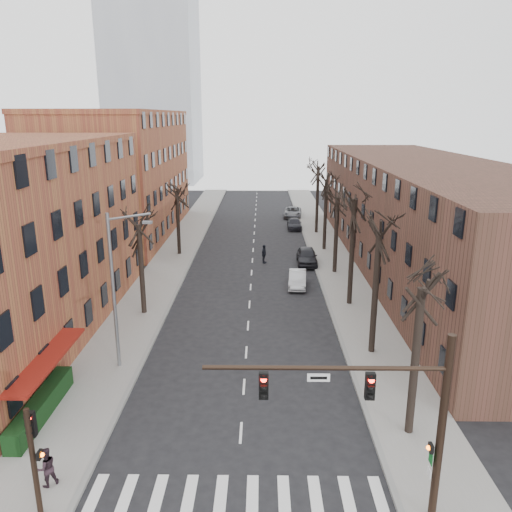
{
  "coord_description": "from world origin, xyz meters",
  "views": [
    {
      "loc": [
        0.92,
        -15.64,
        13.92
      ],
      "look_at": [
        0.51,
        19.48,
        4.0
      ],
      "focal_mm": 35.0,
      "sensor_mm": 36.0,
      "label": 1
    }
  ],
  "objects": [
    {
      "name": "building_left_far",
      "position": [
        -16.0,
        44.0,
        7.0
      ],
      "size": [
        12.0,
        28.0,
        14.0
      ],
      "primitive_type": "cube",
      "color": "brown",
      "rests_on": "ground"
    },
    {
      "name": "tree_right_a",
      "position": [
        7.6,
        4.0,
        0.0
      ],
      "size": [
        5.2,
        5.2,
        10.0
      ],
      "primitive_type": null,
      "color": "black",
      "rests_on": "ground"
    },
    {
      "name": "parked_car_far",
      "position": [
        5.3,
        54.09,
        0.71
      ],
      "size": [
        2.87,
        5.33,
        1.42
      ],
      "primitive_type": "imported",
      "rotation": [
        0.0,
        0.0,
        -0.1
      ],
      "color": "slate",
      "rests_on": "ground"
    },
    {
      "name": "parked_car_near",
      "position": [
        5.3,
        30.84,
        0.8
      ],
      "size": [
        1.99,
        4.75,
        1.61
      ],
      "primitive_type": "imported",
      "rotation": [
        0.0,
        0.0,
        -0.02
      ],
      "color": "black",
      "rests_on": "ground"
    },
    {
      "name": "parked_car_mid",
      "position": [
        5.08,
        46.56,
        0.63
      ],
      "size": [
        1.85,
        4.37,
        1.26
      ],
      "primitive_type": "imported",
      "rotation": [
        0.0,
        0.0,
        -0.02
      ],
      "color": "black",
      "rests_on": "ground"
    },
    {
      "name": "tree_right_d",
      "position": [
        7.6,
        28.0,
        0.0
      ],
      "size": [
        5.2,
        5.2,
        10.0
      ],
      "primitive_type": null,
      "color": "black",
      "rests_on": "ground"
    },
    {
      "name": "signal_mast_arm",
      "position": [
        5.45,
        -1.0,
        4.4
      ],
      "size": [
        8.14,
        0.3,
        7.2
      ],
      "color": "black",
      "rests_on": "ground"
    },
    {
      "name": "signal_pole_left",
      "position": [
        -6.99,
        -0.95,
        2.61
      ],
      "size": [
        0.47,
        0.44,
        4.4
      ],
      "color": "black",
      "rests_on": "ground"
    },
    {
      "name": "tree_right_e",
      "position": [
        7.6,
        36.0,
        0.0
      ],
      "size": [
        5.2,
        5.2,
        10.8
      ],
      "primitive_type": null,
      "color": "black",
      "rests_on": "ground"
    },
    {
      "name": "hedge",
      "position": [
        -9.5,
        5.0,
        0.65
      ],
      "size": [
        0.8,
        6.0,
        1.0
      ],
      "primitive_type": "cube",
      "color": "black",
      "rests_on": "sidewalk_left"
    },
    {
      "name": "tree_left_b",
      "position": [
        -7.6,
        34.0,
        0.0
      ],
      "size": [
        5.2,
        5.2,
        9.5
      ],
      "primitive_type": null,
      "color": "black",
      "rests_on": "ground"
    },
    {
      "name": "building_right",
      "position": [
        16.0,
        30.0,
        5.0
      ],
      "size": [
        12.0,
        50.0,
        10.0
      ],
      "primitive_type": "cube",
      "color": "#502F25",
      "rests_on": "ground"
    },
    {
      "name": "streetlight",
      "position": [
        -7.03,
        10.0,
        5.01
      ],
      "size": [
        2.45,
        0.22,
        9.03
      ],
      "color": "slate",
      "rests_on": "ground"
    },
    {
      "name": "tree_right_f",
      "position": [
        7.6,
        44.0,
        0.0
      ],
      "size": [
        5.2,
        5.2,
        11.6
      ],
      "primitive_type": null,
      "color": "black",
      "rests_on": "ground"
    },
    {
      "name": "silver_sedan",
      "position": [
        3.94,
        24.22,
        0.67
      ],
      "size": [
        1.75,
        4.16,
        1.34
      ],
      "primitive_type": "imported",
      "rotation": [
        0.0,
        0.0,
        -0.08
      ],
      "color": "#B2B4B9",
      "rests_on": "ground"
    },
    {
      "name": "sidewalk_right",
      "position": [
        8.0,
        35.0,
        0.07
      ],
      "size": [
        4.0,
        90.0,
        0.15
      ],
      "primitive_type": "cube",
      "color": "gray",
      "rests_on": "ground"
    },
    {
      "name": "tree_right_c",
      "position": [
        7.6,
        20.0,
        0.0
      ],
      "size": [
        5.2,
        5.2,
        11.6
      ],
      "primitive_type": null,
      "color": "black",
      "rests_on": "ground"
    },
    {
      "name": "office_tower",
      "position": [
        -22.0,
        95.0,
        30.0
      ],
      "size": [
        18.0,
        18.0,
        60.0
      ],
      "primitive_type": "cube",
      "color": "#B2B7BF",
      "rests_on": "ground"
    },
    {
      "name": "ground",
      "position": [
        0.0,
        0.0,
        0.0
      ],
      "size": [
        160.0,
        160.0,
        0.0
      ],
      "primitive_type": "plane",
      "color": "black",
      "rests_on": "ground"
    },
    {
      "name": "sidewalk_left",
      "position": [
        -8.0,
        35.0,
        0.07
      ],
      "size": [
        4.0,
        90.0,
        0.15
      ],
      "primitive_type": "cube",
      "color": "gray",
      "rests_on": "ground"
    },
    {
      "name": "pedestrian_b",
      "position": [
        -7.3,
        0.41,
        0.95
      ],
      "size": [
        0.99,
        0.97,
        1.6
      ],
      "primitive_type": "imported",
      "rotation": [
        0.0,
        0.0,
        3.84
      ],
      "color": "#2A1C24",
      "rests_on": "sidewalk_left"
    },
    {
      "name": "awning_left",
      "position": [
        -9.4,
        6.0,
        0.0
      ],
      "size": [
        1.2,
        7.0,
        0.15
      ],
      "primitive_type": "cube",
      "color": "maroon",
      "rests_on": "ground"
    },
    {
      "name": "pedestrian_crossing",
      "position": [
        1.14,
        31.11,
        0.92
      ],
      "size": [
        0.75,
        1.16,
        1.83
      ],
      "primitive_type": "imported",
      "rotation": [
        0.0,
        0.0,
        1.27
      ],
      "color": "black",
      "rests_on": "ground"
    },
    {
      "name": "tree_right_b",
      "position": [
        7.6,
        12.0,
        0.0
      ],
      "size": [
        5.2,
        5.2,
        10.8
      ],
      "primitive_type": null,
      "color": "black",
      "rests_on": "ground"
    },
    {
      "name": "tree_left_a",
      "position": [
        -7.6,
        18.0,
        0.0
      ],
      "size": [
        5.2,
        5.2,
        9.5
      ],
      "primitive_type": null,
      "color": "black",
      "rests_on": "ground"
    }
  ]
}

